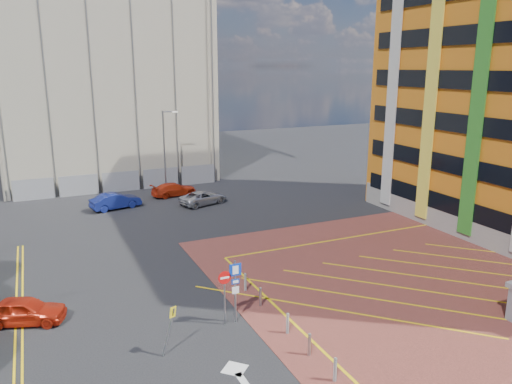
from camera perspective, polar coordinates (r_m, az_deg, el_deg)
ground at (r=24.21m, az=-2.55°, el=-15.89°), size 140.00×140.00×0.00m
forecourt at (r=31.57m, az=22.10°, el=-9.48°), size 26.00×26.00×0.02m
lamp_back at (r=49.54m, az=-10.35°, el=4.94°), size 1.53×0.16×8.00m
sign_cluster at (r=24.22m, az=-2.83°, el=-10.67°), size 1.17×0.12×3.20m
warning_sign at (r=22.29m, az=-9.79°, el=-14.72°), size 0.76×0.42×2.25m
bollard_row at (r=23.52m, az=4.42°, el=-15.57°), size 0.14×11.14×0.90m
construction_building at (r=60.00m, az=-17.42°, el=12.48°), size 21.20×19.20×22.00m
construction_fence at (r=51.46m, az=-14.06°, el=1.27°), size 21.60×0.06×2.00m
car_red_left at (r=27.19m, az=-24.99°, el=-12.18°), size 4.18×2.77×1.32m
car_blue_back at (r=45.22m, az=-15.75°, el=-0.98°), size 4.53×2.39×1.42m
car_red_back at (r=48.57m, az=-9.36°, el=0.31°), size 4.59×2.45×1.26m
car_silver_back at (r=45.21m, az=-6.04°, el=-0.64°), size 4.85×3.29×1.23m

